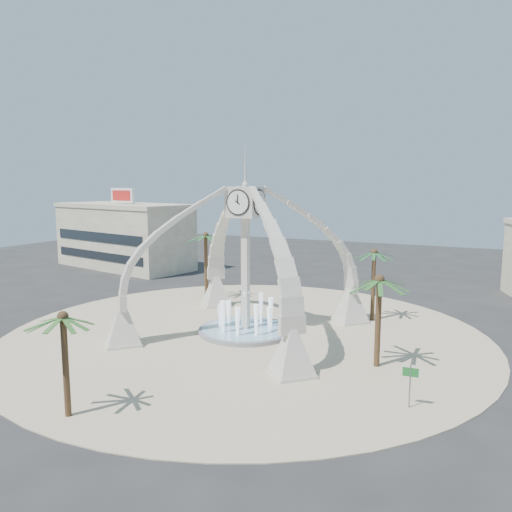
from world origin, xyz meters
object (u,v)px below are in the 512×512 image
at_px(street_sign, 410,378).
at_px(fountain, 246,330).
at_px(palm_east, 379,281).
at_px(palm_west, 206,236).
at_px(clock_tower, 245,257).
at_px(palm_south, 63,318).
at_px(palm_north, 374,253).

bearing_deg(street_sign, fountain, 145.18).
bearing_deg(street_sign, palm_east, 114.11).
distance_m(palm_west, street_sign, 30.32).
bearing_deg(fountain, street_sign, -30.30).
height_order(clock_tower, palm_east, clock_tower).
distance_m(palm_south, street_sign, 19.17).
bearing_deg(fountain, palm_south, -95.14).
bearing_deg(palm_north, street_sign, -70.48).
distance_m(palm_east, street_sign, 7.73).
height_order(palm_east, palm_west, palm_west).
bearing_deg(palm_south, palm_west, 106.25).
relative_size(clock_tower, street_sign, 7.04).
bearing_deg(palm_west, palm_south, -73.75).
height_order(clock_tower, palm_west, clock_tower).
height_order(clock_tower, palm_south, clock_tower).
distance_m(clock_tower, palm_west, 12.93).
distance_m(palm_east, palm_south, 19.96).
bearing_deg(palm_west, palm_east, -29.32).
distance_m(palm_west, palm_south, 27.87).
bearing_deg(fountain, palm_north, 44.79).
xyz_separation_m(clock_tower, fountain, (0.00, 0.00, -6.20)).
xyz_separation_m(fountain, street_sign, (14.81, -8.65, 1.53)).
bearing_deg(clock_tower, palm_north, 44.79).
relative_size(palm_east, street_sign, 2.72).
xyz_separation_m(palm_west, street_sign, (24.20, -17.53, -5.14)).
relative_size(palm_east, palm_north, 0.97).
relative_size(clock_tower, fountain, 2.24).
distance_m(palm_east, palm_west, 24.21).
xyz_separation_m(palm_west, palm_north, (18.08, -0.26, -0.69)).
height_order(palm_south, street_sign, palm_south).
distance_m(clock_tower, fountain, 6.20).
bearing_deg(clock_tower, palm_south, -95.14).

